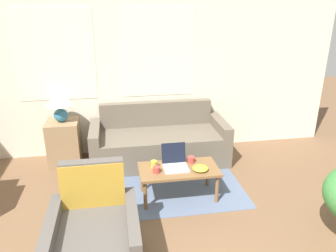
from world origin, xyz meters
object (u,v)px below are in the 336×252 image
(table_lamp, at_px, (59,102))
(cup_white, at_px, (191,160))
(snack_bowl, at_px, (200,168))
(cup_yellow, at_px, (154,164))
(armchair, at_px, (95,240))
(laptop, at_px, (175,162))
(coffee_table, at_px, (179,172))
(cup_navy, at_px, (156,170))
(couch, at_px, (159,143))

(table_lamp, relative_size, cup_white, 4.66)
(table_lamp, relative_size, snack_bowl, 2.31)
(table_lamp, bearing_deg, cup_yellow, -42.72)
(armchair, distance_m, laptop, 1.39)
(table_lamp, xyz_separation_m, snack_bowl, (1.71, -1.25, -0.53))
(coffee_table, height_order, laptop, laptop)
(coffee_table, distance_m, cup_white, 0.24)
(cup_navy, bearing_deg, coffee_table, 11.36)
(couch, xyz_separation_m, cup_yellow, (-0.20, -0.99, 0.17))
(cup_navy, bearing_deg, table_lamp, 134.47)
(couch, bearing_deg, cup_navy, -99.39)
(table_lamp, relative_size, cup_yellow, 4.86)
(couch, bearing_deg, armchair, -112.98)
(armchair, relative_size, table_lamp, 2.10)
(armchair, bearing_deg, table_lamp, 103.55)
(couch, xyz_separation_m, table_lamp, (-1.38, 0.10, 0.68))
(coffee_table, height_order, cup_yellow, cup_yellow)
(table_lamp, height_order, cup_navy, table_lamp)
(coffee_table, xyz_separation_m, snack_bowl, (0.24, -0.09, 0.07))
(snack_bowl, bearing_deg, cup_white, 105.18)
(cup_white, xyz_separation_m, snack_bowl, (0.06, -0.22, -0.01))
(laptop, xyz_separation_m, cup_navy, (-0.24, -0.11, -0.02))
(couch, relative_size, cup_navy, 23.24)
(table_lamp, height_order, coffee_table, table_lamp)
(couch, distance_m, cup_white, 0.98)
(cup_navy, xyz_separation_m, snack_bowl, (0.52, -0.04, -0.01))
(armchair, bearing_deg, cup_yellow, 57.48)
(armchair, distance_m, coffee_table, 1.37)
(coffee_table, xyz_separation_m, cup_white, (0.18, 0.13, 0.08))
(coffee_table, bearing_deg, armchair, -134.35)
(table_lamp, bearing_deg, snack_bowl, -36.15)
(table_lamp, bearing_deg, cup_navy, -45.53)
(cup_yellow, bearing_deg, armchair, -122.52)
(table_lamp, xyz_separation_m, laptop, (1.43, -1.11, -0.50))
(cup_white, bearing_deg, snack_bowl, -74.82)
(coffee_table, relative_size, cup_yellow, 10.71)
(coffee_table, relative_size, laptop, 3.01)
(cup_yellow, bearing_deg, couch, 78.80)
(table_lamp, bearing_deg, couch, -4.29)
(cup_navy, bearing_deg, snack_bowl, -3.86)
(table_lamp, bearing_deg, laptop, -37.77)
(couch, bearing_deg, cup_white, -73.49)
(armchair, height_order, table_lamp, table_lamp)
(coffee_table, bearing_deg, cup_yellow, 166.57)
(table_lamp, distance_m, cup_yellow, 1.69)
(laptop, height_order, cup_white, laptop)
(armchair, bearing_deg, laptop, 48.17)
(cup_navy, distance_m, cup_white, 0.50)
(laptop, relative_size, cup_white, 3.41)
(armchair, height_order, cup_white, armchair)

